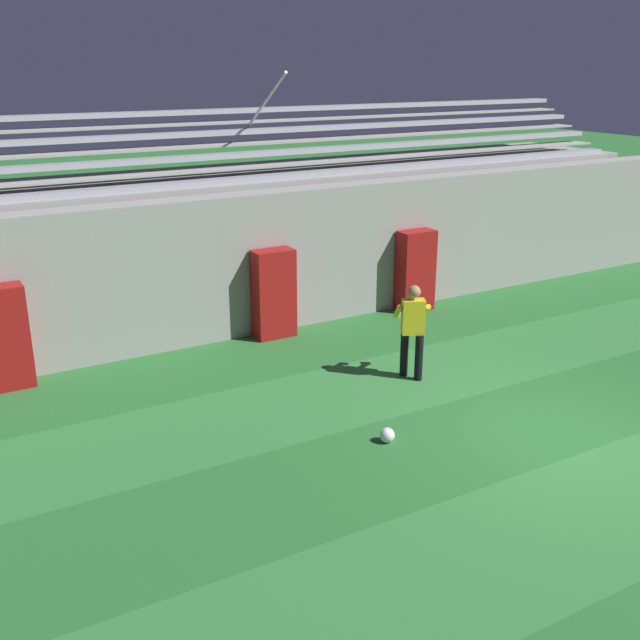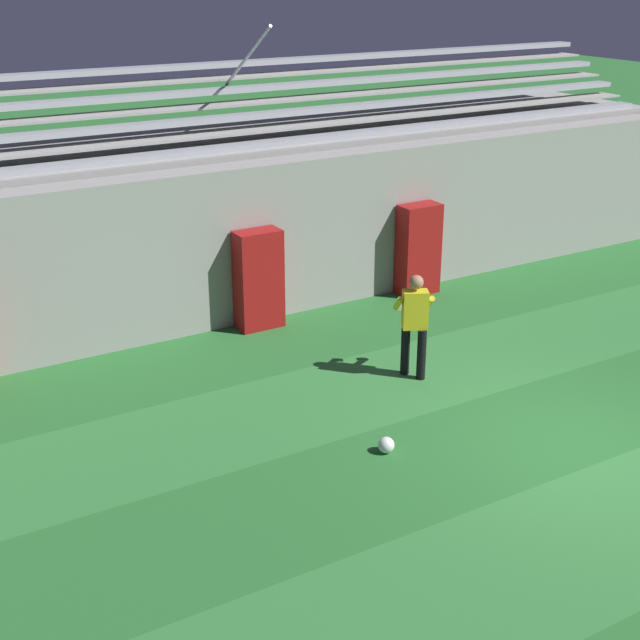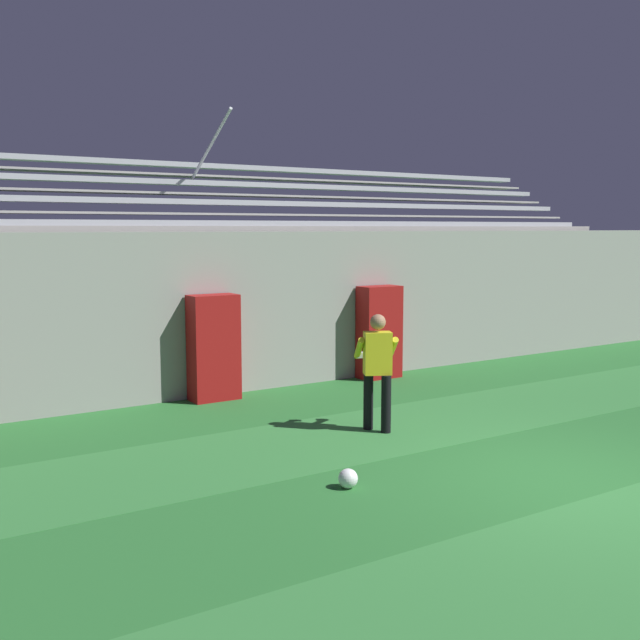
# 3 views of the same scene
# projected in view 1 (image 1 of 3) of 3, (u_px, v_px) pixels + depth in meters

# --- Properties ---
(ground_plane) EXTENTS (80.00, 80.00, 0.00)m
(ground_plane) POSITION_uv_depth(u_px,v_px,m) (563.00, 439.00, 10.90)
(ground_plane) COLOR #286B2D
(turf_stripe_far) EXTENTS (28.00, 2.22, 0.01)m
(turf_stripe_far) POSITION_uv_depth(u_px,v_px,m) (438.00, 371.00, 13.27)
(turf_stripe_far) COLOR #337A38
(turf_stripe_far) RESTS_ON ground
(back_wall) EXTENTS (24.00, 0.60, 2.80)m
(back_wall) POSITION_uv_depth(u_px,v_px,m) (335.00, 252.00, 15.76)
(back_wall) COLOR #999691
(back_wall) RESTS_ON ground
(padding_pillar_gate_left) EXTENTS (0.81, 0.44, 1.77)m
(padding_pillar_gate_left) POSITION_uv_depth(u_px,v_px,m) (274.00, 294.00, 14.67)
(padding_pillar_gate_left) COLOR maroon
(padding_pillar_gate_left) RESTS_ON ground
(padding_pillar_gate_right) EXTENTS (0.81, 0.44, 1.77)m
(padding_pillar_gate_right) POSITION_uv_depth(u_px,v_px,m) (415.00, 271.00, 16.29)
(padding_pillar_gate_right) COLOR maroon
(padding_pillar_gate_right) RESTS_ON ground
(padding_pillar_far_left) EXTENTS (0.81, 0.44, 1.77)m
(padding_pillar_far_left) POSITION_uv_depth(u_px,v_px,m) (3.00, 338.00, 12.33)
(padding_pillar_far_left) COLOR maroon
(padding_pillar_far_left) RESTS_ON ground
(bleacher_stand) EXTENTS (18.00, 3.35, 5.03)m
(bleacher_stand) POSITION_uv_depth(u_px,v_px,m) (291.00, 230.00, 17.36)
(bleacher_stand) COLOR #999691
(bleacher_stand) RESTS_ON ground
(goalkeeper) EXTENTS (0.72, 0.70, 1.67)m
(goalkeeper) POSITION_uv_depth(u_px,v_px,m) (413.00, 326.00, 12.70)
(goalkeeper) COLOR black
(goalkeeper) RESTS_ON ground
(soccer_ball) EXTENTS (0.22, 0.22, 0.22)m
(soccer_ball) POSITION_uv_depth(u_px,v_px,m) (387.00, 435.00, 10.77)
(soccer_ball) COLOR white
(soccer_ball) RESTS_ON ground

